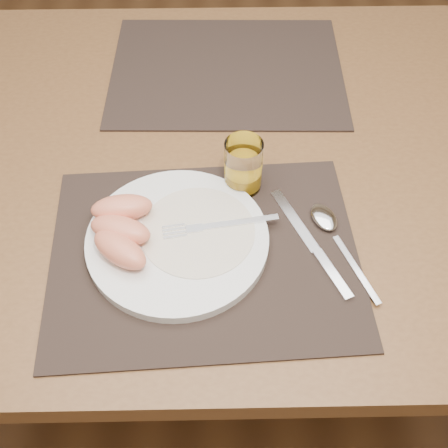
% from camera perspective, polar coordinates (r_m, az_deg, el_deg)
% --- Properties ---
extents(ground, '(5.00, 5.00, 0.00)m').
position_cam_1_polar(ground, '(1.59, -0.61, -12.30)').
color(ground, brown).
rests_on(ground, ground).
extents(table, '(1.40, 0.90, 0.75)m').
position_cam_1_polar(table, '(1.03, -0.92, 4.20)').
color(table, brown).
rests_on(table, ground).
extents(placemat_near, '(0.47, 0.37, 0.00)m').
position_cam_1_polar(placemat_near, '(0.83, -2.00, -3.07)').
color(placemat_near, '#2D211C').
rests_on(placemat_near, table).
extents(placemat_far, '(0.46, 0.36, 0.00)m').
position_cam_1_polar(placemat_far, '(1.14, 0.29, 15.33)').
color(placemat_far, '#2D211C').
rests_on(placemat_far, table).
extents(plate, '(0.27, 0.27, 0.02)m').
position_cam_1_polar(plate, '(0.83, -4.74, -1.63)').
color(plate, white).
rests_on(plate, placemat_near).
extents(plate_dressing, '(0.17, 0.17, 0.00)m').
position_cam_1_polar(plate_dressing, '(0.83, -2.69, -0.68)').
color(plate_dressing, white).
rests_on(plate_dressing, plate).
extents(fork, '(0.18, 0.04, 0.00)m').
position_cam_1_polar(fork, '(0.83, -1.38, -0.25)').
color(fork, silver).
rests_on(fork, plate).
extents(knife, '(0.10, 0.21, 0.01)m').
position_cam_1_polar(knife, '(0.84, 9.33, -2.70)').
color(knife, silver).
rests_on(knife, placemat_near).
extents(spoon, '(0.09, 0.19, 0.01)m').
position_cam_1_polar(spoon, '(0.86, 10.57, -0.05)').
color(spoon, silver).
rests_on(spoon, placemat_near).
extents(juice_glass, '(0.06, 0.06, 0.09)m').
position_cam_1_polar(juice_glass, '(0.88, 1.96, 5.74)').
color(juice_glass, white).
rests_on(juice_glass, placemat_near).
extents(grapefruit_wedges, '(0.10, 0.15, 0.04)m').
position_cam_1_polar(grapefruit_wedges, '(0.82, -10.45, -0.48)').
color(grapefruit_wedges, '#E8825E').
rests_on(grapefruit_wedges, plate).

